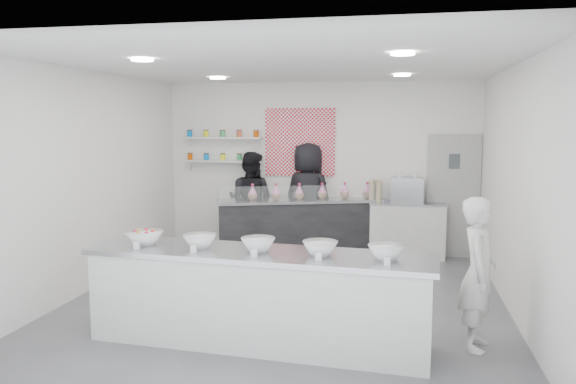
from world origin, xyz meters
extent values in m
plane|color=#515156|center=(0.00, 0.00, 0.00)|extent=(6.00, 6.00, 0.00)
plane|color=white|center=(0.00, 0.00, 3.00)|extent=(6.00, 6.00, 0.00)
plane|color=white|center=(0.00, 3.00, 1.50)|extent=(5.50, 0.00, 5.50)
plane|color=white|center=(-2.75, 0.00, 1.50)|extent=(0.00, 6.00, 6.00)
plane|color=white|center=(2.75, 0.00, 1.50)|extent=(0.00, 6.00, 6.00)
cube|color=#9A9A98|center=(2.30, 2.97, 1.05)|extent=(0.88, 0.04, 2.10)
cube|color=red|center=(-0.35, 2.98, 1.95)|extent=(1.25, 0.03, 1.20)
cube|color=silver|center=(-1.75, 2.90, 1.60)|extent=(1.45, 0.22, 0.04)
cube|color=silver|center=(-1.75, 2.90, 2.02)|extent=(1.45, 0.22, 0.04)
cylinder|color=white|center=(-1.40, -1.00, 2.98)|extent=(0.24, 0.24, 0.02)
cylinder|color=white|center=(1.40, -1.00, 2.98)|extent=(0.24, 0.24, 0.02)
cylinder|color=white|center=(-1.40, 1.60, 2.98)|extent=(0.24, 0.24, 0.02)
cylinder|color=white|center=(1.40, 1.60, 2.98)|extent=(0.24, 0.24, 0.02)
cube|color=silver|center=(-0.01, -1.37, 0.49)|extent=(3.66, 1.06, 0.98)
cube|color=black|center=(-0.09, 2.60, 0.49)|extent=(3.20, 1.61, 0.99)
cube|color=white|center=(0.00, 2.34, 1.12)|extent=(2.97, 1.06, 0.27)
cube|color=silver|center=(1.55, 2.78, 0.47)|extent=(1.27, 0.40, 0.94)
cube|color=#93969E|center=(1.53, 2.78, 1.15)|extent=(0.54, 0.37, 0.41)
imported|color=silver|center=(2.21, -1.05, 0.78)|extent=(0.46, 0.62, 1.56)
imported|color=black|center=(-1.23, 2.85, 0.89)|extent=(0.96, 0.81, 1.78)
imported|color=black|center=(-0.18, 2.85, 0.97)|extent=(1.11, 0.93, 1.95)
camera|label=1|loc=(1.40, -6.84, 2.30)|focal=35.00mm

